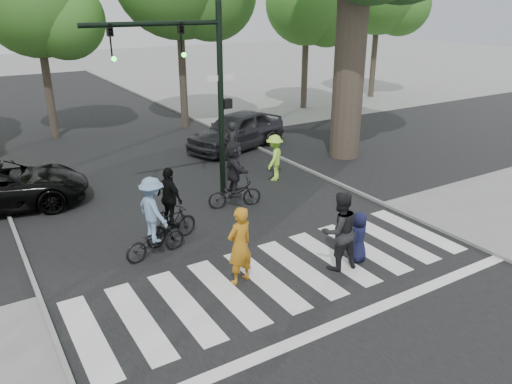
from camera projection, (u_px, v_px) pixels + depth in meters
ground at (308, 294)px, 10.90m from camera, size 120.00×120.00×0.00m
road_stem at (207, 215)px, 14.87m from camera, size 10.00×70.00×0.01m
road_cross at (168, 185)px, 17.25m from camera, size 70.00×10.00×0.01m
curb_left at (24, 256)px, 12.39m from camera, size 0.10×70.00×0.10m
curb_right at (337, 183)px, 17.32m from camera, size 0.10×70.00×0.10m
crosswalk at (291, 280)px, 11.42m from camera, size 10.00×3.85×0.01m
traffic_signal at (195, 77)px, 14.59m from camera, size 4.45×0.29×6.00m
bg_tree_2 at (43, 5)px, 21.16m from camera, size 5.04×4.80×8.40m
bg_tree_4 at (312, 7)px, 27.66m from camera, size 4.83×4.60×8.15m
pedestrian_woman at (240, 246)px, 11.05m from camera, size 0.75×0.57×1.84m
pedestrian_child at (359, 237)px, 12.07m from camera, size 0.73×0.61×1.28m
pedestrian_adult at (340, 231)px, 11.63m from camera, size 1.04×0.87×1.93m
cyclist_left at (154, 223)px, 12.19m from camera, size 1.72×1.16×2.08m
cyclist_mid at (171, 212)px, 12.95m from camera, size 1.64×1.03×2.07m
cyclist_right at (234, 178)px, 15.15m from camera, size 1.75×1.62×2.11m
car_grey at (237, 130)px, 21.26m from camera, size 5.07×3.25×1.61m
bystander_hivis at (274, 158)px, 17.52m from camera, size 1.20×1.14×1.64m
bystander_dark at (231, 145)px, 18.87m from camera, size 0.65×0.44×1.76m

